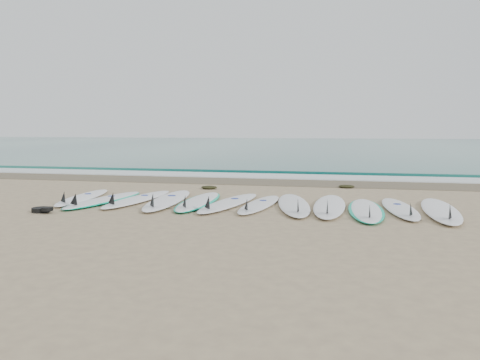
% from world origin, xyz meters
% --- Properties ---
extents(ground, '(120.00, 120.00, 0.00)m').
position_xyz_m(ground, '(0.00, 0.00, 0.00)').
color(ground, '#9D8866').
extents(ocean, '(120.00, 55.00, 0.03)m').
position_xyz_m(ocean, '(0.00, 32.50, 0.01)').
color(ocean, '#1B655C').
rests_on(ocean, ground).
extents(wet_sand_band, '(120.00, 1.80, 0.01)m').
position_xyz_m(wet_sand_band, '(0.00, 4.10, 0.01)').
color(wet_sand_band, brown).
rests_on(wet_sand_band, ground).
extents(foam_band, '(120.00, 1.40, 0.04)m').
position_xyz_m(foam_band, '(0.00, 5.50, 0.02)').
color(foam_band, silver).
rests_on(foam_band, ground).
extents(wave_crest, '(120.00, 1.00, 0.10)m').
position_xyz_m(wave_crest, '(0.00, 7.00, 0.05)').
color(wave_crest, '#1B655C').
rests_on(wave_crest, ground).
extents(surfboard_0, '(0.84, 2.53, 0.32)m').
position_xyz_m(surfboard_0, '(-3.51, 0.05, 0.05)').
color(surfboard_0, white).
rests_on(surfboard_0, ground).
extents(surfboard_1, '(0.91, 2.58, 0.32)m').
position_xyz_m(surfboard_1, '(-2.92, -0.13, 0.05)').
color(surfboard_1, white).
rests_on(surfboard_1, ground).
extents(surfboard_2, '(0.79, 2.65, 0.33)m').
position_xyz_m(surfboard_2, '(-2.28, 0.06, 0.06)').
color(surfboard_2, white).
rests_on(surfboard_2, ground).
extents(surfboard_3, '(0.87, 2.91, 0.37)m').
position_xyz_m(surfboard_3, '(-1.60, 0.04, 0.06)').
color(surfboard_3, white).
rests_on(surfboard_3, ground).
extents(surfboard_4, '(0.71, 2.61, 0.33)m').
position_xyz_m(surfboard_4, '(-0.96, 0.08, 0.05)').
color(surfboard_4, white).
rests_on(surfboard_4, ground).
extents(surfboard_5, '(0.99, 2.72, 0.34)m').
position_xyz_m(surfboard_5, '(-0.32, -0.01, 0.06)').
color(surfboard_5, white).
rests_on(surfboard_5, ground).
extents(surfboard_6, '(0.73, 2.41, 0.30)m').
position_xyz_m(surfboard_6, '(0.29, -0.03, 0.05)').
color(surfboard_6, silver).
rests_on(surfboard_6, ground).
extents(surfboard_7, '(1.04, 2.83, 0.35)m').
position_xyz_m(surfboard_7, '(0.96, 0.03, 0.06)').
color(surfboard_7, white).
rests_on(surfboard_7, ground).
extents(surfboard_8, '(0.62, 2.82, 0.36)m').
position_xyz_m(surfboard_8, '(1.62, 0.03, 0.06)').
color(surfboard_8, white).
rests_on(surfboard_8, ground).
extents(surfboard_9, '(0.65, 2.57, 0.33)m').
position_xyz_m(surfboard_9, '(2.28, -0.21, 0.05)').
color(surfboard_9, white).
rests_on(surfboard_9, ground).
extents(surfboard_10, '(0.69, 2.49, 0.31)m').
position_xyz_m(surfboard_10, '(2.89, 0.04, 0.05)').
color(surfboard_10, white).
rests_on(surfboard_10, ground).
extents(surfboard_11, '(0.75, 2.86, 0.36)m').
position_xyz_m(surfboard_11, '(3.56, -0.05, 0.06)').
color(surfboard_11, white).
rests_on(surfboard_11, ground).
extents(seaweed_near, '(0.41, 0.32, 0.08)m').
position_xyz_m(seaweed_near, '(-1.38, 2.32, 0.04)').
color(seaweed_near, black).
rests_on(seaweed_near, ground).
extents(seaweed_far, '(0.40, 0.31, 0.08)m').
position_xyz_m(seaweed_far, '(1.96, 3.25, 0.04)').
color(seaweed_far, black).
rests_on(seaweed_far, ground).
extents(leash_coil, '(0.46, 0.36, 0.11)m').
position_xyz_m(leash_coil, '(-3.40, -1.44, 0.05)').
color(leash_coil, black).
rests_on(leash_coil, ground).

